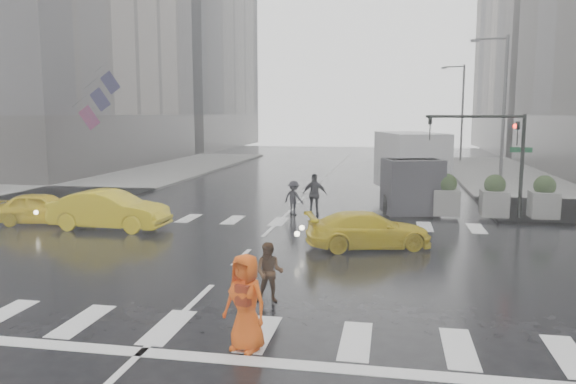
% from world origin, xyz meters
% --- Properties ---
extents(ground, '(120.00, 120.00, 0.00)m').
position_xyz_m(ground, '(0.00, 0.00, 0.00)').
color(ground, black).
rests_on(ground, ground).
extents(sidewalk_nw, '(35.00, 35.00, 0.15)m').
position_xyz_m(sidewalk_nw, '(-19.50, 17.50, 0.07)').
color(sidewalk_nw, gray).
rests_on(sidewalk_nw, ground).
extents(road_markings, '(18.00, 48.00, 0.01)m').
position_xyz_m(road_markings, '(0.00, 0.00, 0.01)').
color(road_markings, silver).
rests_on(road_markings, ground).
extents(traffic_signal_pole, '(4.45, 0.42, 4.50)m').
position_xyz_m(traffic_signal_pole, '(9.01, 8.01, 3.22)').
color(traffic_signal_pole, black).
rests_on(traffic_signal_pole, ground).
extents(street_lamp_near, '(2.15, 0.22, 9.00)m').
position_xyz_m(street_lamp_near, '(10.87, 18.00, 4.95)').
color(street_lamp_near, '#59595B').
rests_on(street_lamp_near, ground).
extents(street_lamp_far, '(2.15, 0.22, 9.00)m').
position_xyz_m(street_lamp_far, '(10.87, 38.00, 4.95)').
color(street_lamp_far, '#59595B').
rests_on(street_lamp_far, ground).
extents(planter_west, '(1.10, 1.10, 1.80)m').
position_xyz_m(planter_west, '(7.00, 8.20, 0.98)').
color(planter_west, gray).
rests_on(planter_west, ground).
extents(planter_mid, '(1.10, 1.10, 1.80)m').
position_xyz_m(planter_mid, '(9.00, 8.20, 0.98)').
color(planter_mid, gray).
rests_on(planter_mid, ground).
extents(planter_east, '(1.10, 1.10, 1.80)m').
position_xyz_m(planter_east, '(11.00, 8.20, 0.98)').
color(planter_east, gray).
rests_on(planter_east, ground).
extents(flag_cluster, '(2.87, 3.06, 4.69)m').
position_xyz_m(flag_cluster, '(-15.08, 18.50, 5.64)').
color(flag_cluster, '#59595B').
rests_on(flag_cluster, ground).
extents(pedestrian_brown, '(0.72, 0.56, 1.46)m').
position_xyz_m(pedestrian_brown, '(1.79, -4.00, 0.73)').
color(pedestrian_brown, '#432A18').
rests_on(pedestrian_brown, ground).
extents(pedestrian_orange, '(1.08, 0.90, 1.90)m').
position_xyz_m(pedestrian_orange, '(1.94, -6.80, 0.95)').
color(pedestrian_orange, '#E25010').
rests_on(pedestrian_orange, ground).
extents(pedestrian_far_a, '(1.11, 0.69, 1.87)m').
position_xyz_m(pedestrian_far_a, '(1.28, 7.78, 0.94)').
color(pedestrian_far_a, black).
rests_on(pedestrian_far_a, ground).
extents(pedestrian_far_b, '(1.13, 0.93, 1.53)m').
position_xyz_m(pedestrian_far_b, '(0.33, 7.74, 0.77)').
color(pedestrian_far_b, black).
rests_on(pedestrian_far_b, ground).
extents(taxi_front, '(4.03, 2.14, 1.31)m').
position_xyz_m(taxi_front, '(-9.49, 3.75, 0.65)').
color(taxi_front, yellow).
rests_on(taxi_front, ground).
extents(taxi_mid, '(4.68, 1.75, 1.53)m').
position_xyz_m(taxi_mid, '(-6.24, 3.27, 0.76)').
color(taxi_mid, yellow).
rests_on(taxi_mid, ground).
extents(taxi_rear, '(4.10, 2.77, 1.23)m').
position_xyz_m(taxi_rear, '(3.91, 2.00, 0.62)').
color(taxi_rear, yellow).
rests_on(taxi_rear, ground).
extents(box_truck, '(2.53, 6.73, 3.58)m').
position_xyz_m(box_truck, '(5.55, 10.95, 1.91)').
color(box_truck, '#BBBBBD').
rests_on(box_truck, ground).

